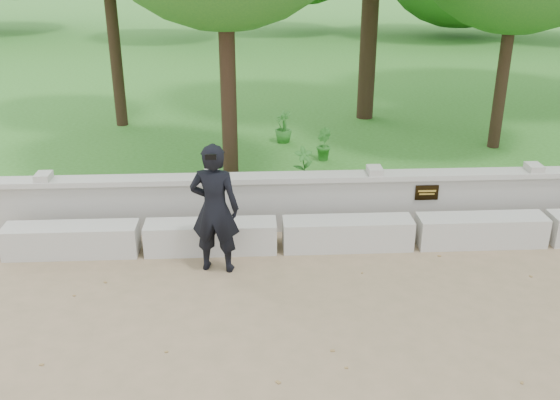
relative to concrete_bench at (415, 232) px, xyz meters
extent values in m
plane|color=#907658|center=(0.00, -1.90, -0.22)|extent=(80.00, 80.00, 0.00)
cube|color=#306B1D|center=(0.00, 12.10, -0.10)|extent=(40.00, 22.00, 0.25)
cube|color=#ADABA3|center=(-5.00, 0.00, 0.00)|extent=(1.90, 0.45, 0.45)
cube|color=#ADABA3|center=(-3.00, 0.00, 0.00)|extent=(1.90, 0.45, 0.45)
cube|color=#ADABA3|center=(-1.00, 0.00, 0.00)|extent=(1.90, 0.45, 0.45)
cube|color=#ADABA3|center=(1.00, 0.00, 0.00)|extent=(1.90, 0.45, 0.45)
cube|color=#A2A099|center=(0.00, 0.70, 0.18)|extent=(12.50, 0.25, 0.82)
cube|color=#ADABA3|center=(0.00, 0.70, 0.64)|extent=(12.50, 0.35, 0.08)
cube|color=black|center=(0.30, 0.56, 0.40)|extent=(0.36, 0.02, 0.24)
imported|color=black|center=(-2.90, -0.55, 0.68)|extent=(0.73, 0.55, 1.81)
cube|color=black|center=(-2.90, -0.91, 1.53)|extent=(0.14, 0.05, 0.07)
cylinder|color=#382619|center=(-5.34, 6.00, 1.97)|extent=(0.26, 0.26, 3.90)
cylinder|color=#382619|center=(-2.75, 2.20, 2.01)|extent=(0.27, 0.27, 3.98)
cylinder|color=#382619|center=(2.64, 3.90, 1.80)|extent=(0.24, 0.24, 3.56)
imported|color=#2F7527|center=(-1.47, 2.07, 0.35)|extent=(0.40, 0.34, 0.65)
imported|color=#2F7527|center=(-0.98, 3.29, 0.33)|extent=(0.33, 0.38, 0.61)
imported|color=#2F7527|center=(-1.69, 4.47, 0.36)|extent=(0.48, 0.49, 0.67)
camera|label=1|loc=(-2.43, -8.20, 3.98)|focal=40.00mm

